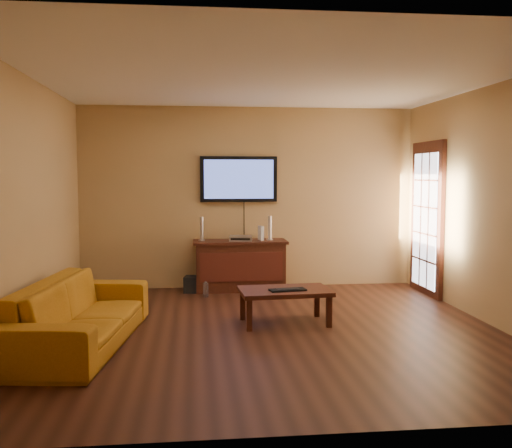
{
  "coord_description": "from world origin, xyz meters",
  "views": [
    {
      "loc": [
        -0.83,
        -6.03,
        1.7
      ],
      "look_at": [
        -0.08,
        0.8,
        1.1
      ],
      "focal_mm": 40.0,
      "sensor_mm": 36.0,
      "label": 1
    }
  ],
  "objects": [
    {
      "name": "coffee_table",
      "position": [
        0.2,
        0.29,
        0.35
      ],
      "size": [
        1.05,
        0.67,
        0.4
      ],
      "color": "#33130B",
      "rests_on": "ground"
    },
    {
      "name": "keyboard",
      "position": [
        0.21,
        0.2,
        0.41
      ],
      "size": [
        0.43,
        0.22,
        0.02
      ],
      "color": "black",
      "rests_on": "coffee_table"
    },
    {
      "name": "speaker_right",
      "position": [
        0.29,
        2.25,
        0.9
      ],
      "size": [
        0.1,
        0.1,
        0.35
      ],
      "color": "silver",
      "rests_on": "media_console"
    },
    {
      "name": "av_receiver",
      "position": [
        -0.15,
        2.19,
        0.77
      ],
      "size": [
        0.35,
        0.27,
        0.07
      ],
      "primitive_type": "cube",
      "rotation": [
        0.0,
        0.0,
        -0.12
      ],
      "color": "silver",
      "rests_on": "media_console"
    },
    {
      "name": "room_walls",
      "position": [
        0.0,
        0.62,
        1.69
      ],
      "size": [
        5.0,
        5.0,
        5.0
      ],
      "color": "tan",
      "rests_on": "ground"
    },
    {
      "name": "television",
      "position": [
        -0.16,
        2.45,
        1.63
      ],
      "size": [
        1.15,
        0.08,
        0.68
      ],
      "color": "black",
      "rests_on": "ground"
    },
    {
      "name": "subwoofer",
      "position": [
        -0.85,
        2.15,
        0.12
      ],
      "size": [
        0.27,
        0.27,
        0.23
      ],
      "primitive_type": "cube",
      "rotation": [
        0.0,
        0.0,
        -0.17
      ],
      "color": "black",
      "rests_on": "ground"
    },
    {
      "name": "ground_plane",
      "position": [
        0.0,
        0.0,
        0.0
      ],
      "size": [
        5.0,
        5.0,
        0.0
      ],
      "primitive_type": "plane",
      "color": "black",
      "rests_on": "ground"
    },
    {
      "name": "speaker_left",
      "position": [
        -0.71,
        2.26,
        0.9
      ],
      "size": [
        0.1,
        0.1,
        0.35
      ],
      "color": "silver",
      "rests_on": "media_console"
    },
    {
      "name": "french_door",
      "position": [
        2.46,
        1.7,
        1.05
      ],
      "size": [
        0.07,
        1.02,
        2.22
      ],
      "color": "#33130B",
      "rests_on": "ground"
    },
    {
      "name": "sofa",
      "position": [
        -1.95,
        -0.32,
        0.44
      ],
      "size": [
        0.94,
        2.3,
        0.87
      ],
      "primitive_type": "imported",
      "rotation": [
        0.0,
        0.0,
        1.44
      ],
      "color": "#A96912",
      "rests_on": "ground"
    },
    {
      "name": "bottle",
      "position": [
        -0.67,
        1.81,
        0.1
      ],
      "size": [
        0.08,
        0.08,
        0.22
      ],
      "color": "white",
      "rests_on": "ground"
    },
    {
      "name": "media_console",
      "position": [
        -0.16,
        2.23,
        0.37
      ],
      "size": [
        1.37,
        0.52,
        0.74
      ],
      "color": "#33130B",
      "rests_on": "ground"
    },
    {
      "name": "game_console",
      "position": [
        0.15,
        2.24,
        0.84
      ],
      "size": [
        0.07,
        0.16,
        0.21
      ],
      "primitive_type": "cube",
      "rotation": [
        0.0,
        0.0,
        0.22
      ],
      "color": "white",
      "rests_on": "media_console"
    }
  ]
}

